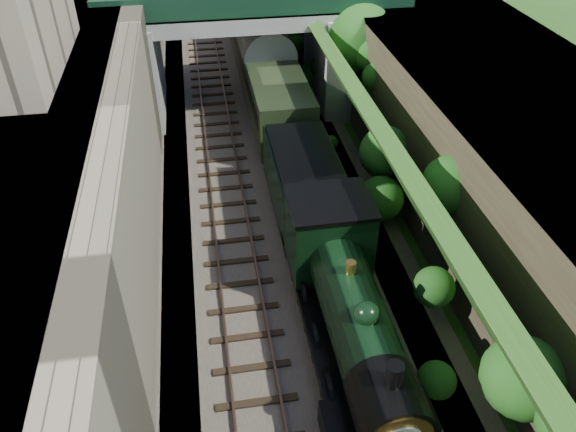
{
  "coord_description": "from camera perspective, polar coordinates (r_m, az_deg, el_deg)",
  "views": [
    {
      "loc": [
        -2.77,
        -6.86,
        14.87
      ],
      "look_at": [
        0.0,
        9.51,
        2.43
      ],
      "focal_mm": 35.0,
      "sensor_mm": 36.0,
      "label": 1
    }
  ],
  "objects": [
    {
      "name": "road_bridge",
      "position": [
        32.91,
        -2.72,
        17.65
      ],
      "size": [
        16.0,
        6.4,
        7.25
      ],
      "color": "gray",
      "rests_on": "ground"
    },
    {
      "name": "street_plateau_right",
      "position": [
        31.78,
        14.3,
        14.04
      ],
      "size": [
        8.0,
        90.0,
        6.25
      ],
      "primitive_type": "cube",
      "color": "#262628",
      "rests_on": "ground"
    },
    {
      "name": "retaining_wall",
      "position": [
        29.3,
        -14.54,
        12.83
      ],
      "size": [
        1.0,
        90.0,
        7.0
      ],
      "primitive_type": "cube",
      "color": "#756B56",
      "rests_on": "ground"
    },
    {
      "name": "locomotive",
      "position": [
        18.08,
        6.18,
        -9.32
      ],
      "size": [
        3.1,
        10.23,
        3.83
      ],
      "color": "black",
      "rests_on": "trackbed"
    },
    {
      "name": "track_left",
      "position": [
        30.6,
        -7.06,
        7.99
      ],
      "size": [
        2.5,
        90.0,
        0.2
      ],
      "color": "black",
      "rests_on": "trackbed"
    },
    {
      "name": "tree",
      "position": [
        30.88,
        7.64,
        17.19
      ],
      "size": [
        3.6,
        3.8,
        6.6
      ],
      "color": "black",
      "rests_on": "ground"
    },
    {
      "name": "coach_front",
      "position": [
        34.61,
        -2.41,
        15.07
      ],
      "size": [
        2.9,
        18.0,
        3.7
      ],
      "color": "black",
      "rests_on": "trackbed"
    },
    {
      "name": "trackbed",
      "position": [
        30.78,
        -3.29,
        8.1
      ],
      "size": [
        10.0,
        90.0,
        0.2
      ],
      "primitive_type": "cube",
      "color": "#473F38",
      "rests_on": "ground"
    },
    {
      "name": "track_right",
      "position": [
        30.84,
        -1.07,
        8.53
      ],
      "size": [
        2.5,
        90.0,
        0.2
      ],
      "color": "black",
      "rests_on": "trackbed"
    },
    {
      "name": "embankment_slope",
      "position": [
        29.83,
        6.4,
        12.45
      ],
      "size": [
        4.97,
        90.0,
        6.63
      ],
      "color": "#1E4714",
      "rests_on": "ground"
    },
    {
      "name": "street_plateau_left",
      "position": [
        29.83,
        -21.35,
        11.91
      ],
      "size": [
        6.0,
        90.0,
        7.0
      ],
      "primitive_type": "cube",
      "color": "#262628",
      "rests_on": "ground"
    },
    {
      "name": "tender",
      "position": [
        23.75,
        1.68,
        2.91
      ],
      "size": [
        2.7,
        6.0,
        3.05
      ],
      "color": "black",
      "rests_on": "trackbed"
    }
  ]
}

